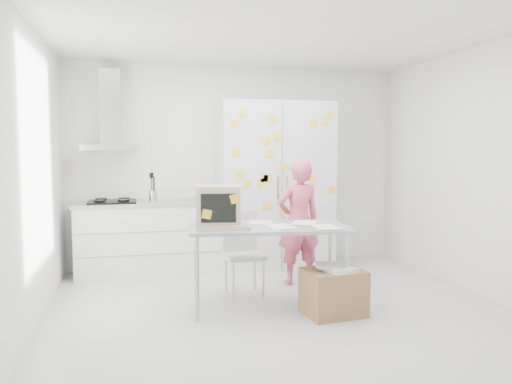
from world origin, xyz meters
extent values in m
cube|color=silver|center=(0.00, 0.00, -0.01)|extent=(4.50, 4.00, 0.02)
cube|color=white|center=(0.00, 2.00, 1.35)|extent=(4.50, 0.02, 2.70)
cube|color=white|center=(-2.25, 0.00, 1.35)|extent=(0.02, 4.00, 2.70)
cube|color=white|center=(2.25, 0.00, 1.35)|extent=(0.02, 4.00, 2.70)
cube|color=white|center=(0.00, 0.00, 2.70)|extent=(4.50, 4.00, 0.02)
cube|color=white|center=(-1.20, 1.70, 0.44)|extent=(1.80, 0.60, 0.88)
cube|color=gray|center=(-1.20, 1.40, 0.58)|extent=(1.76, 0.01, 0.01)
cube|color=gray|center=(-1.20, 1.40, 0.30)|extent=(1.76, 0.01, 0.01)
cube|color=#9E9E99|center=(-1.20, 1.70, 0.90)|extent=(1.84, 0.63, 0.04)
cube|color=black|center=(-1.65, 1.70, 0.93)|extent=(0.58, 0.50, 0.03)
cylinder|color=black|center=(-1.79, 1.58, 0.95)|extent=(0.14, 0.14, 0.02)
cylinder|color=black|center=(-1.51, 1.58, 0.95)|extent=(0.14, 0.14, 0.02)
cylinder|color=black|center=(-1.79, 1.82, 0.95)|extent=(0.14, 0.14, 0.02)
cylinder|color=black|center=(-1.51, 1.82, 0.95)|extent=(0.14, 0.14, 0.02)
cylinder|color=silver|center=(-1.15, 1.70, 0.99)|extent=(0.10, 0.10, 0.14)
cylinder|color=black|center=(-1.16, 1.71, 1.09)|extent=(0.01, 0.01, 0.30)
cylinder|color=black|center=(-1.13, 1.69, 1.09)|extent=(0.01, 0.01, 0.30)
cylinder|color=black|center=(-1.15, 1.72, 1.09)|extent=(0.01, 0.01, 0.30)
cube|color=black|center=(-1.16, 1.71, 1.25)|extent=(0.05, 0.01, 0.07)
imported|color=white|center=(-0.50, 1.70, 0.96)|extent=(0.31, 0.31, 0.08)
sphere|color=#B2140F|center=(-0.56, 1.72, 0.99)|extent=(0.08, 0.08, 0.08)
sphere|color=#B2140F|center=(-0.47, 1.65, 0.99)|extent=(0.08, 0.08, 0.08)
sphere|color=#B2140F|center=(-0.43, 1.74, 0.99)|extent=(0.08, 0.08, 0.08)
cylinder|color=yellow|center=(-0.52, 1.72, 1.03)|extent=(0.09, 0.17, 0.10)
cylinder|color=yellow|center=(-0.49, 1.72, 1.03)|extent=(0.04, 0.17, 0.10)
cylinder|color=yellow|center=(-0.47, 1.72, 1.03)|extent=(0.08, 0.17, 0.10)
cube|color=silver|center=(-1.65, 1.75, 1.60)|extent=(0.70, 0.48, 0.07)
cube|color=silver|center=(-1.65, 1.87, 2.10)|extent=(0.26, 0.24, 0.95)
cube|color=silver|center=(0.45, 1.68, 1.10)|extent=(1.50, 0.65, 2.20)
cube|color=slate|center=(0.45, 1.35, 1.10)|extent=(0.01, 0.01, 2.16)
cube|color=silver|center=(0.39, 1.34, 1.10)|extent=(0.02, 0.02, 0.30)
cube|color=silver|center=(0.51, 1.34, 1.10)|extent=(0.02, 0.02, 0.30)
cube|color=yellow|center=(0.86, 1.34, 1.90)|extent=(0.10, 0.00, 0.10)
cube|color=yellow|center=(1.01, 1.34, 1.93)|extent=(0.12, 0.00, 0.12)
cube|color=yellow|center=(1.12, 1.34, 1.05)|extent=(0.12, 0.00, 0.12)
cube|color=yellow|center=(0.22, 1.34, 1.21)|extent=(0.10, 0.00, 0.10)
cube|color=yellow|center=(0.46, 1.34, 1.35)|extent=(0.12, 0.00, 0.12)
cube|color=yellow|center=(0.83, 1.34, 0.86)|extent=(0.12, 0.00, 0.12)
cube|color=yellow|center=(0.25, 1.34, 0.87)|extent=(0.10, 0.00, 0.10)
cube|color=yellow|center=(0.32, 1.34, 1.95)|extent=(0.12, 0.00, 0.12)
cube|color=yellow|center=(0.54, 1.34, 0.81)|extent=(0.12, 0.00, 0.12)
cube|color=yellow|center=(0.86, 1.34, 1.19)|extent=(0.12, 0.00, 0.12)
cube|color=yellow|center=(0.74, 1.34, 0.94)|extent=(0.10, 0.00, 0.10)
cube|color=yellow|center=(0.24, 1.34, 1.69)|extent=(0.12, 0.00, 0.12)
cube|color=yellow|center=(-0.01, 1.34, 1.15)|extent=(0.10, 0.00, 0.10)
cube|color=yellow|center=(-0.10, 1.34, 1.26)|extent=(0.10, 0.00, 0.10)
cube|color=yellow|center=(-0.16, 1.34, 1.89)|extent=(0.11, 0.00, 0.11)
cube|color=yellow|center=(0.38, 1.34, 0.59)|extent=(0.10, 0.00, 0.10)
cube|color=yellow|center=(0.25, 1.34, 1.22)|extent=(0.11, 0.00, 0.11)
cube|color=yellow|center=(0.99, 1.34, 0.59)|extent=(0.11, 0.00, 0.11)
cube|color=yellow|center=(1.09, 1.34, 2.03)|extent=(0.10, 0.00, 0.10)
cube|color=yellow|center=(0.28, 1.34, 1.53)|extent=(0.10, 0.00, 0.10)
cube|color=yellow|center=(0.17, 1.34, 1.16)|extent=(0.11, 0.00, 0.11)
cube|color=yellow|center=(0.63, 1.34, 0.52)|extent=(0.10, 0.00, 0.10)
cube|color=yellow|center=(-0.07, 1.34, 2.03)|extent=(0.10, 0.00, 0.10)
cube|color=yellow|center=(-0.13, 1.34, 1.54)|extent=(0.12, 0.00, 0.12)
cube|color=yellow|center=(0.76, 1.34, 0.77)|extent=(0.11, 0.00, 0.11)
cube|color=yellow|center=(0.37, 1.34, 1.73)|extent=(0.11, 0.00, 0.11)
cube|color=yellow|center=(0.72, 1.34, 1.28)|extent=(0.11, 0.00, 0.11)
cube|color=yellow|center=(0.47, 1.34, 0.80)|extent=(0.11, 0.00, 0.11)
imported|color=#D1516A|center=(0.48, 0.78, 0.73)|extent=(0.57, 0.41, 1.47)
cube|color=#949A9D|center=(-0.10, -0.03, 0.82)|extent=(1.63, 0.97, 0.03)
cylinder|color=#A7A8AC|center=(-0.84, -0.26, 0.40)|extent=(0.04, 0.04, 0.79)
cylinder|color=#A7A8AC|center=(0.56, -0.44, 0.40)|extent=(0.04, 0.04, 0.79)
cylinder|color=#A7A8AC|center=(-0.76, 0.38, 0.40)|extent=(0.04, 0.04, 0.79)
cylinder|color=#A7A8AC|center=(0.64, 0.19, 0.40)|extent=(0.04, 0.04, 0.79)
cube|color=#BAAA8A|center=(-0.58, 0.12, 1.03)|extent=(0.47, 0.49, 0.40)
cube|color=#BAAA8A|center=(-0.61, -0.11, 1.03)|extent=(0.40, 0.07, 0.35)
cube|color=black|center=(-0.61, -0.12, 1.03)|extent=(0.33, 0.05, 0.28)
cube|color=yellow|center=(-0.72, -0.11, 0.98)|extent=(0.10, 0.02, 0.10)
cube|color=yellow|center=(-0.46, -0.15, 1.12)|extent=(0.10, 0.02, 0.10)
cube|color=#BAAA8A|center=(-0.56, -0.17, 0.85)|extent=(0.50, 0.23, 0.03)
cube|color=gray|center=(-0.56, -0.17, 0.86)|extent=(0.45, 0.18, 0.01)
cube|color=silver|center=(0.00, -0.10, 0.83)|extent=(0.27, 0.35, 0.00)
cube|color=silver|center=(0.30, 0.05, 0.84)|extent=(0.36, 0.40, 0.00)
cube|color=silver|center=(0.40, -0.26, 0.84)|extent=(0.24, 0.33, 0.00)
cube|color=silver|center=(-0.13, 0.20, 0.83)|extent=(0.31, 0.38, 0.00)
cube|color=silver|center=(-0.24, 0.44, 0.44)|extent=(0.43, 0.43, 0.04)
cube|color=silver|center=(-0.25, 0.62, 0.68)|extent=(0.39, 0.05, 0.45)
cylinder|color=silver|center=(-0.40, 0.26, 0.21)|extent=(0.03, 0.03, 0.42)
cylinder|color=silver|center=(-0.07, 0.28, 0.21)|extent=(0.03, 0.03, 0.42)
cylinder|color=silver|center=(-0.42, 0.59, 0.21)|extent=(0.03, 0.03, 0.42)
cylinder|color=silver|center=(-0.09, 0.61, 0.21)|extent=(0.03, 0.03, 0.42)
cube|color=olive|center=(0.46, -0.36, 0.22)|extent=(0.59, 0.49, 0.44)
cube|color=silver|center=(0.48, -0.38, 0.46)|extent=(0.33, 0.40, 0.04)
cube|color=silver|center=(0.42, -0.32, 0.48)|extent=(0.29, 0.36, 0.00)
camera|label=1|loc=(-1.37, -4.72, 1.59)|focal=35.00mm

